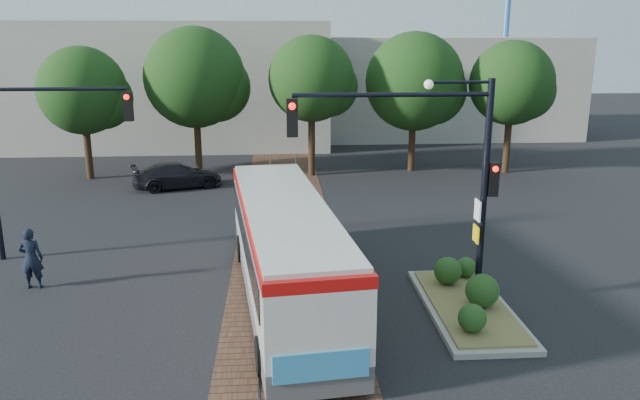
{
  "coord_description": "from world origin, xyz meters",
  "views": [
    {
      "loc": [
        -0.26,
        -16.27,
        7.3
      ],
      "look_at": [
        1.18,
        4.91,
        1.6
      ],
      "focal_mm": 35.0,
      "sensor_mm": 36.0,
      "label": 1
    }
  ],
  "objects_px": {
    "signal_pole_left": "(24,144)",
    "city_bus": "(286,246)",
    "parked_car": "(177,175)",
    "signal_pole_main": "(439,160)",
    "traffic_island": "(468,298)",
    "officer": "(31,258)"
  },
  "relations": [
    {
      "from": "city_bus",
      "to": "signal_pole_main",
      "type": "xyz_separation_m",
      "value": [
        3.96,
        -0.88,
        2.57
      ]
    },
    {
      "from": "signal_pole_main",
      "to": "officer",
      "type": "relative_size",
      "value": 3.26
    },
    {
      "from": "signal_pole_left",
      "to": "officer",
      "type": "relative_size",
      "value": 3.26
    },
    {
      "from": "signal_pole_main",
      "to": "traffic_island",
      "type": "bearing_deg",
      "value": -5.36
    },
    {
      "from": "officer",
      "to": "city_bus",
      "type": "bearing_deg",
      "value": 167.74
    },
    {
      "from": "traffic_island",
      "to": "signal_pole_main",
      "type": "xyz_separation_m",
      "value": [
        -0.96,
        0.09,
        3.83
      ]
    },
    {
      "from": "city_bus",
      "to": "signal_pole_left",
      "type": "bearing_deg",
      "value": 147.97
    },
    {
      "from": "signal_pole_left",
      "to": "parked_car",
      "type": "height_order",
      "value": "signal_pole_left"
    },
    {
      "from": "signal_pole_main",
      "to": "officer",
      "type": "distance_m",
      "value": 12.06
    },
    {
      "from": "city_bus",
      "to": "parked_car",
      "type": "distance_m",
      "value": 14.51
    },
    {
      "from": "signal_pole_main",
      "to": "signal_pole_left",
      "type": "xyz_separation_m",
      "value": [
        -12.23,
        4.8,
        -0.29
      ]
    },
    {
      "from": "signal_pole_main",
      "to": "officer",
      "type": "xyz_separation_m",
      "value": [
        -11.4,
        2.24,
        -3.24
      ]
    },
    {
      "from": "traffic_island",
      "to": "signal_pole_main",
      "type": "bearing_deg",
      "value": 174.64
    },
    {
      "from": "officer",
      "to": "parked_car",
      "type": "bearing_deg",
      "value": -102.83
    },
    {
      "from": "signal_pole_main",
      "to": "signal_pole_left",
      "type": "height_order",
      "value": "signal_pole_main"
    },
    {
      "from": "city_bus",
      "to": "parked_car",
      "type": "xyz_separation_m",
      "value": [
        -5.08,
        13.56,
        -0.97
      ]
    },
    {
      "from": "parked_car",
      "to": "signal_pole_main",
      "type": "bearing_deg",
      "value": -166.81
    },
    {
      "from": "signal_pole_left",
      "to": "city_bus",
      "type": "bearing_deg",
      "value": -25.41
    },
    {
      "from": "signal_pole_left",
      "to": "parked_car",
      "type": "distance_m",
      "value": 10.66
    },
    {
      "from": "signal_pole_left",
      "to": "parked_car",
      "type": "relative_size",
      "value": 1.41
    },
    {
      "from": "city_bus",
      "to": "parked_car",
      "type": "bearing_deg",
      "value": 103.9
    },
    {
      "from": "signal_pole_main",
      "to": "parked_car",
      "type": "relative_size",
      "value": 1.41
    }
  ]
}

